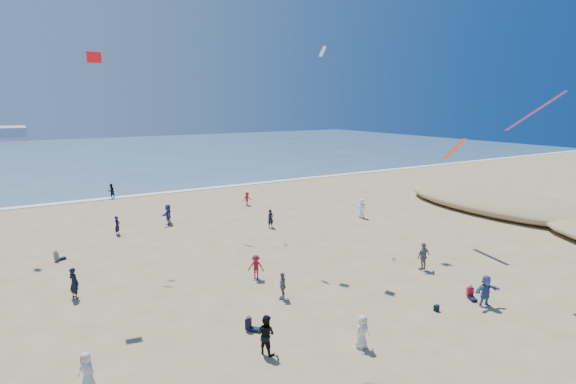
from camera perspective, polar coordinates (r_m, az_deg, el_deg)
ocean at (r=105.44m, az=-26.47°, el=4.09°), size 220.00×100.00×0.06m
surf_line at (r=56.26m, az=-21.83°, el=-0.76°), size 220.00×1.20×0.08m
standing_flyers at (r=31.98m, az=-3.17°, el=-7.12°), size 27.36×48.36×1.88m
seated_group at (r=21.40m, az=8.52°, el=-18.25°), size 20.57×33.43×0.84m
navy_bag at (r=25.96m, az=18.34°, el=-13.81°), size 0.28×0.18×0.34m
kites_aloft at (r=29.22m, az=7.98°, el=18.66°), size 42.46×37.82×26.64m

